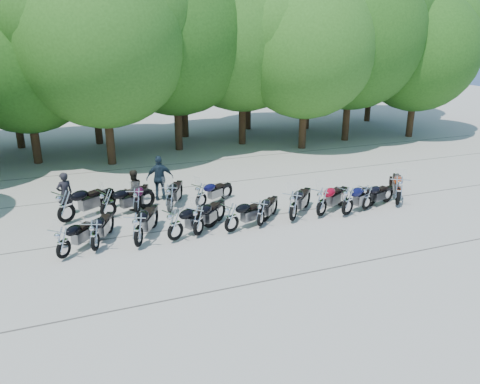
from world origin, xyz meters
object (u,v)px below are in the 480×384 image
object	(u,v)px
motorcycle_14	(137,201)
motorcycle_15	(170,198)
rider_2	(160,178)
motorcycle_9	(348,200)
motorcycle_7	(294,205)
motorcycle_6	(261,212)
motorcycle_5	(232,217)
motorcycle_16	(201,195)
rider_1	(133,190)
motorcycle_11	(399,190)
motorcycle_10	(367,197)
motorcycle_1	(95,235)
motorcycle_0	(63,242)
motorcycle_2	(138,229)
rider_0	(65,194)
motorcycle_8	(322,201)
motorcycle_13	(108,203)
motorcycle_12	(66,206)
motorcycle_3	(175,224)
motorcycle_4	(198,220)

from	to	relation	value
motorcycle_14	motorcycle_15	bearing A→B (deg)	-171.60
rider_2	motorcycle_14	bearing A→B (deg)	56.84
motorcycle_9	motorcycle_14	bearing A→B (deg)	45.48
motorcycle_7	motorcycle_6	bearing A→B (deg)	45.89
motorcycle_5	motorcycle_16	world-z (taller)	motorcycle_5
motorcycle_15	rider_1	distance (m)	1.55
motorcycle_5	motorcycle_11	xyz separation A→B (m)	(7.13, 0.13, 0.08)
motorcycle_10	motorcycle_9	bearing A→B (deg)	84.51
motorcycle_1	motorcycle_14	bearing A→B (deg)	-100.63
rider_2	motorcycle_0	bearing A→B (deg)	55.10
motorcycle_11	motorcycle_16	bearing A→B (deg)	16.06
rider_2	rider_1	bearing A→B (deg)	39.02
motorcycle_9	motorcycle_2	bearing A→B (deg)	66.84
motorcycle_5	rider_0	size ratio (longest dim) A/B	1.29
motorcycle_7	rider_0	bearing A→B (deg)	18.84
motorcycle_15	rider_0	size ratio (longest dim) A/B	1.38
motorcycle_1	motorcycle_7	xyz separation A→B (m)	(7.00, -0.01, 0.05)
motorcycle_14	rider_1	world-z (taller)	rider_1
motorcycle_15	motorcycle_9	bearing A→B (deg)	-177.81
motorcycle_10	motorcycle_6	bearing A→B (deg)	70.53
motorcycle_7	rider_1	world-z (taller)	rider_1
motorcycle_7	rider_0	world-z (taller)	rider_0
motorcycle_14	rider_2	xyz separation A→B (m)	(1.20, 1.42, 0.34)
motorcycle_2	motorcycle_8	xyz separation A→B (m)	(6.86, 0.20, -0.02)
motorcycle_2	motorcycle_13	bearing A→B (deg)	-50.56
rider_0	motorcycle_15	bearing A→B (deg)	137.32
motorcycle_1	rider_2	distance (m)	5.08
motorcycle_11	motorcycle_12	size ratio (longest dim) A/B	0.97
motorcycle_9	motorcycle_15	bearing A→B (deg)	43.90
motorcycle_10	motorcycle_14	bearing A→B (deg)	52.17
motorcycle_13	rider_1	bearing A→B (deg)	-80.12
motorcycle_13	motorcycle_9	bearing A→B (deg)	-132.33
motorcycle_2	motorcycle_15	size ratio (longest dim) A/B	1.02
motorcycle_5	motorcycle_9	size ratio (longest dim) A/B	0.94
motorcycle_6	motorcycle_12	bearing A→B (deg)	19.49
motorcycle_10	rider_1	size ratio (longest dim) A/B	1.26
motorcycle_2	motorcycle_5	world-z (taller)	motorcycle_2
motorcycle_10	motorcycle_13	xyz separation A→B (m)	(-9.53, 2.68, 0.08)
motorcycle_8	motorcycle_13	world-z (taller)	motorcycle_8
rider_0	motorcycle_2	bearing A→B (deg)	94.82
motorcycle_3	rider_0	bearing A→B (deg)	12.98
motorcycle_5	motorcycle_9	xyz separation A→B (m)	(4.62, -0.09, 0.04)
motorcycle_9	motorcycle_10	size ratio (longest dim) A/B	1.14
motorcycle_2	rider_1	bearing A→B (deg)	-69.71
motorcycle_5	motorcycle_8	distance (m)	3.66
motorcycle_12	motorcycle_15	xyz separation A→B (m)	(3.74, -0.33, -0.06)
motorcycle_4	rider_2	bearing A→B (deg)	-38.80
rider_1	motorcycle_1	bearing A→B (deg)	46.95
motorcycle_10	motorcycle_15	size ratio (longest dim) A/B	0.88
motorcycle_2	motorcycle_12	size ratio (longest dim) A/B	0.94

